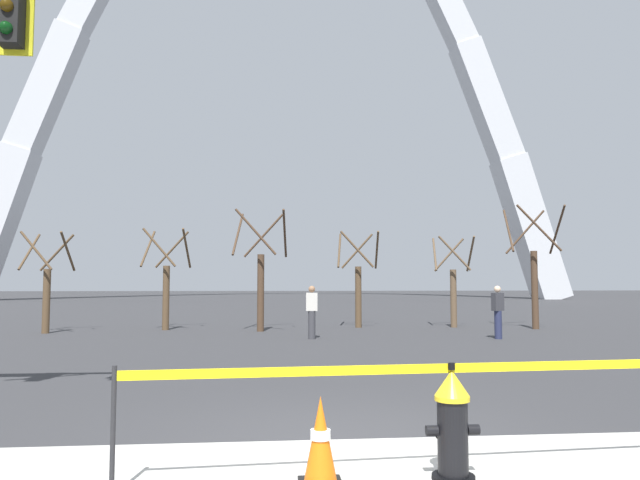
% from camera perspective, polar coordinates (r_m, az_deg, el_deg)
% --- Properties ---
extents(ground_plane, '(240.00, 240.00, 0.00)m').
position_cam_1_polar(ground_plane, '(6.53, 2.11, -19.03)').
color(ground_plane, '#333335').
extents(fire_hydrant, '(0.46, 0.48, 0.99)m').
position_cam_1_polar(fire_hydrant, '(5.39, 12.66, -17.01)').
color(fire_hydrant, black).
rests_on(fire_hydrant, ground).
extents(caution_tape_barrier, '(5.57, 0.38, 1.02)m').
position_cam_1_polar(caution_tape_barrier, '(5.35, 12.37, -14.53)').
color(caution_tape_barrier, '#232326').
rests_on(caution_tape_barrier, ground).
extents(traffic_cone_by_hydrant, '(0.36, 0.36, 0.73)m').
position_cam_1_polar(traffic_cone_by_hydrant, '(5.18, 0.05, -18.89)').
color(traffic_cone_by_hydrant, black).
rests_on(traffic_cone_by_hydrant, ground).
extents(monument_arch, '(61.41, 3.09, 52.82)m').
position_cam_1_polar(monument_arch, '(63.23, -4.43, 15.73)').
color(monument_arch, silver).
rests_on(monument_arch, ground).
extents(tree_far_left, '(1.57, 1.58, 3.38)m').
position_cam_1_polar(tree_far_left, '(21.81, -24.90, -4.25)').
color(tree_far_left, brown).
rests_on(tree_far_left, ground).
extents(tree_left_mid, '(1.67, 1.68, 3.61)m').
position_cam_1_polar(tree_left_mid, '(21.93, -14.65, -4.23)').
color(tree_left_mid, brown).
rests_on(tree_left_mid, ground).
extents(tree_center_left, '(1.94, 1.95, 4.20)m').
position_cam_1_polar(tree_center_left, '(20.71, -5.76, -3.62)').
color(tree_center_left, '#473323').
rests_on(tree_center_left, ground).
extents(tree_center_right, '(1.68, 1.69, 3.61)m').
position_cam_1_polar(tree_center_right, '(22.43, 3.71, -4.35)').
color(tree_center_right, brown).
rests_on(tree_center_right, ground).
extents(tree_right_mid, '(1.60, 1.61, 3.44)m').
position_cam_1_polar(tree_right_mid, '(23.03, 12.75, -4.44)').
color(tree_right_mid, brown).
rests_on(tree_right_mid, ground).
extents(tree_far_right, '(2.06, 2.07, 4.48)m').
position_cam_1_polar(tree_far_right, '(23.02, 19.99, -3.14)').
color(tree_far_right, '#473323').
rests_on(tree_far_right, ground).
extents(pedestrian_walking_left, '(0.39, 0.31, 1.59)m').
position_cam_1_polar(pedestrian_walking_left, '(18.63, 16.81, -6.64)').
color(pedestrian_walking_left, '#232847').
rests_on(pedestrian_walking_left, ground).
extents(pedestrian_standing_center, '(0.35, 0.23, 1.59)m').
position_cam_1_polar(pedestrian_standing_center, '(17.83, -0.80, -6.93)').
color(pedestrian_standing_center, '#38383D').
rests_on(pedestrian_standing_center, ground).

